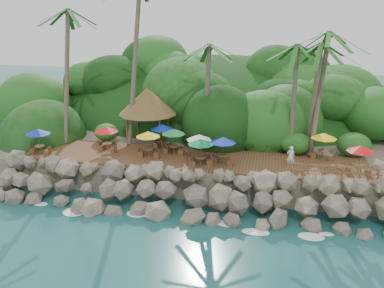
# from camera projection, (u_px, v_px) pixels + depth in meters

# --- Properties ---
(ground) EXTENTS (140.00, 140.00, 0.00)m
(ground) POSITION_uv_depth(u_px,v_px,m) (174.00, 223.00, 26.17)
(ground) COLOR #19514F
(ground) RESTS_ON ground
(land_base) EXTENTS (32.00, 25.20, 2.10)m
(land_base) POSITION_uv_depth(u_px,v_px,m) (211.00, 136.00, 40.75)
(land_base) COLOR gray
(land_base) RESTS_ON ground
(jungle_hill) EXTENTS (44.80, 28.00, 15.40)m
(jungle_hill) POSITION_uv_depth(u_px,v_px,m) (221.00, 126.00, 48.07)
(jungle_hill) COLOR #143811
(jungle_hill) RESTS_ON ground
(seawall) EXTENTS (29.00, 4.00, 2.30)m
(seawall) POSITION_uv_depth(u_px,v_px,m) (181.00, 193.00, 27.67)
(seawall) COLOR gray
(seawall) RESTS_ON ground
(terrace) EXTENTS (26.00, 5.00, 0.20)m
(terrace) POSITION_uv_depth(u_px,v_px,m) (192.00, 159.00, 31.08)
(terrace) COLOR brown
(terrace) RESTS_ON land_base
(jungle_foliage) EXTENTS (44.00, 16.00, 12.00)m
(jungle_foliage) POSITION_uv_depth(u_px,v_px,m) (210.00, 149.00, 40.15)
(jungle_foliage) COLOR #143811
(jungle_foliage) RESTS_ON ground
(foam_line) EXTENTS (25.20, 0.80, 0.06)m
(foam_line) POSITION_uv_depth(u_px,v_px,m) (175.00, 220.00, 26.44)
(foam_line) COLOR white
(foam_line) RESTS_ON ground
(palms) EXTENTS (26.22, 6.63, 14.16)m
(palms) POSITION_uv_depth(u_px,v_px,m) (220.00, 26.00, 30.30)
(palms) COLOR brown
(palms) RESTS_ON ground
(palapa) EXTENTS (4.89, 4.89, 4.60)m
(palapa) POSITION_uv_depth(u_px,v_px,m) (147.00, 101.00, 33.97)
(palapa) COLOR brown
(palapa) RESTS_ON ground
(dining_clusters) EXTENTS (25.48, 5.10, 2.06)m
(dining_clusters) POSITION_uv_depth(u_px,v_px,m) (190.00, 137.00, 30.31)
(dining_clusters) COLOR brown
(dining_clusters) RESTS_ON terrace
(railing) EXTENTS (6.10, 0.10, 1.00)m
(railing) POSITION_uv_depth(u_px,v_px,m) (334.00, 171.00, 26.80)
(railing) COLOR brown
(railing) RESTS_ON terrace
(waiter) EXTENTS (0.59, 0.41, 1.57)m
(waiter) POSITION_uv_depth(u_px,v_px,m) (291.00, 157.00, 28.95)
(waiter) COLOR silver
(waiter) RESTS_ON terrace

